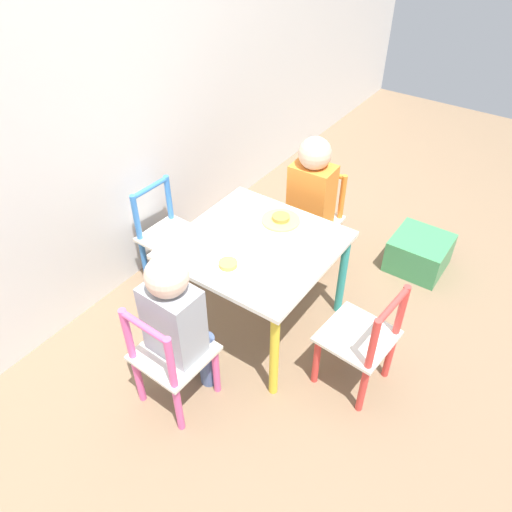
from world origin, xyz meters
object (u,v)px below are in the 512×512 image
at_px(chair_red, 362,341).
at_px(storage_bin, 419,253).
at_px(chair_blue, 169,237).
at_px(plate_left, 228,266).
at_px(chair_pink, 170,359).
at_px(child_left, 177,318).
at_px(plate_right, 281,220).
at_px(child_right, 310,197).
at_px(kids_table, 256,255).
at_px(chair_orange, 313,222).

xyz_separation_m(chair_red, storage_bin, (0.84, 0.06, -0.16)).
height_order(chair_blue, plate_left, chair_blue).
xyz_separation_m(chair_pink, storage_bin, (1.33, -0.49, -0.16)).
height_order(chair_red, chair_blue, same).
distance_m(child_left, plate_right, 0.66).
distance_m(plate_left, storage_bin, 1.16).
distance_m(child_right, storage_bin, 0.68).
bearing_deg(kids_table, chair_orange, 1.99).
distance_m(chair_red, child_left, 0.71).
bearing_deg(plate_right, child_left, 178.55).
distance_m(kids_table, chair_blue, 0.55).
xyz_separation_m(kids_table, plate_right, (0.19, 0.00, 0.07)).
height_order(plate_left, storage_bin, plate_left).
bearing_deg(chair_red, storage_bin, -171.14).
relative_size(chair_red, chair_blue, 1.00).
height_order(chair_orange, plate_left, chair_orange).
bearing_deg(chair_pink, kids_table, -90.00).
bearing_deg(storage_bin, chair_blue, 127.98).
xyz_separation_m(child_left, plate_left, (0.28, -0.02, 0.05)).
distance_m(chair_orange, chair_red, 0.80).
relative_size(kids_table, chair_pink, 1.24).
height_order(child_right, child_left, child_right).
bearing_deg(storage_bin, chair_orange, 118.82).
distance_m(chair_pink, child_left, 0.18).
bearing_deg(chair_red, plate_left, -70.08).
bearing_deg(kids_table, storage_bin, -30.42).
relative_size(plate_right, storage_bin, 0.60).
bearing_deg(chair_red, plate_right, -108.86).
xyz_separation_m(chair_orange, chair_blue, (-0.51, 0.51, 0.00)).
relative_size(kids_table, chair_red, 1.24).
height_order(chair_orange, chair_red, same).
height_order(kids_table, plate_left, plate_left).
distance_m(chair_orange, chair_pink, 1.06).
distance_m(kids_table, chair_pink, 0.55).
distance_m(kids_table, storage_bin, 0.98).
height_order(chair_blue, storage_bin, chair_blue).
distance_m(chair_pink, chair_red, 0.73).
distance_m(kids_table, child_left, 0.47).
relative_size(child_left, storage_bin, 2.53).
height_order(child_left, plate_left, child_left).
bearing_deg(chair_pink, child_left, -90.00).
bearing_deg(plate_left, chair_red, -74.87).
bearing_deg(chair_pink, chair_red, -136.38).
xyz_separation_m(chair_pink, chair_red, (0.49, -0.55, 0.00)).
relative_size(chair_pink, plate_right, 3.01).
xyz_separation_m(chair_orange, child_right, (-0.06, -0.00, 0.18)).
bearing_deg(plate_right, storage_bin, -37.49).
bearing_deg(storage_bin, child_left, 159.04).
bearing_deg(storage_bin, plate_left, 154.56).
xyz_separation_m(kids_table, chair_red, (-0.04, -0.53, -0.15)).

